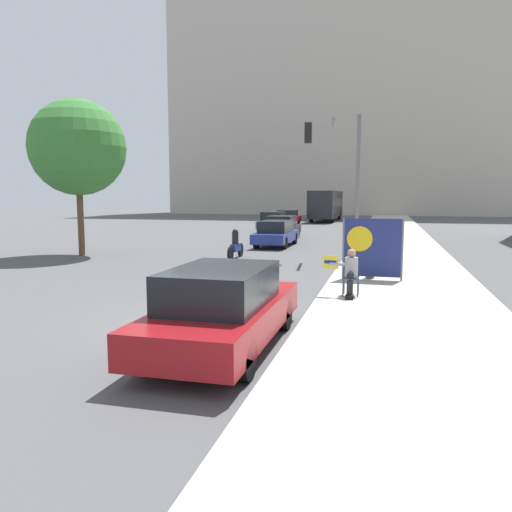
% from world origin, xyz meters
% --- Properties ---
extents(ground_plane, '(160.00, 160.00, 0.00)m').
position_xyz_m(ground_plane, '(0.00, 0.00, 0.00)').
color(ground_plane, '#4F4F51').
extents(sidewalk_curb, '(4.43, 90.00, 0.14)m').
position_xyz_m(sidewalk_curb, '(4.29, 15.00, 0.07)').
color(sidewalk_curb, '#B7B2A8').
rests_on(sidewalk_curb, ground_plane).
extents(building_backdrop_far, '(52.00, 12.00, 38.15)m').
position_xyz_m(building_backdrop_far, '(-2.00, 66.30, 19.08)').
color(building_backdrop_far, '#BCB2A3').
rests_on(building_backdrop_far, ground_plane).
extents(seated_protester, '(0.93, 0.77, 1.22)m').
position_xyz_m(seated_protester, '(2.89, 3.01, 0.80)').
color(seated_protester, '#474C56').
rests_on(seated_protester, sidewalk_curb).
extents(jogger_on_sidewalk, '(0.34, 0.34, 1.83)m').
position_xyz_m(jogger_on_sidewalk, '(3.30, 6.02, 1.08)').
color(jogger_on_sidewalk, '#756651').
rests_on(jogger_on_sidewalk, sidewalk_curb).
extents(protest_banner, '(1.82, 0.06, 1.88)m').
position_xyz_m(protest_banner, '(3.35, 5.72, 1.14)').
color(protest_banner, slate).
rests_on(protest_banner, sidewalk_curb).
extents(traffic_light_pole, '(2.33, 2.10, 5.93)m').
position_xyz_m(traffic_light_pole, '(1.78, 11.64, 4.07)').
color(traffic_light_pole, slate).
rests_on(traffic_light_pole, sidewalk_curb).
extents(parked_car_curbside, '(1.82, 4.73, 1.48)m').
position_xyz_m(parked_car_curbside, '(0.99, -1.62, 0.74)').
color(parked_car_curbside, maroon).
rests_on(parked_car_curbside, ground_plane).
extents(car_on_road_nearest, '(1.70, 4.70, 1.39)m').
position_xyz_m(car_on_road_nearest, '(-1.97, 16.38, 0.70)').
color(car_on_road_nearest, navy).
rests_on(car_on_road_nearest, ground_plane).
extents(car_on_road_midblock, '(1.86, 4.26, 1.44)m').
position_xyz_m(car_on_road_midblock, '(-2.75, 21.51, 0.72)').
color(car_on_road_midblock, black).
rests_on(car_on_road_midblock, ground_plane).
extents(car_on_road_distant, '(1.76, 4.22, 1.51)m').
position_xyz_m(car_on_road_distant, '(-4.51, 27.14, 0.75)').
color(car_on_road_distant, '#565B60').
rests_on(car_on_road_distant, ground_plane).
extents(car_on_road_far_lane, '(1.87, 4.61, 1.37)m').
position_xyz_m(car_on_road_far_lane, '(-5.33, 36.97, 0.69)').
color(car_on_road_far_lane, maroon).
rests_on(car_on_road_far_lane, ground_plane).
extents(city_bus_on_road, '(2.49, 11.67, 3.21)m').
position_xyz_m(city_bus_on_road, '(-2.53, 44.34, 1.85)').
color(city_bus_on_road, '#232328').
rests_on(city_bus_on_road, ground_plane).
extents(motorcycle_on_road, '(0.28, 2.10, 1.29)m').
position_xyz_m(motorcycle_on_road, '(-2.54, 10.72, 0.55)').
color(motorcycle_on_road, navy).
rests_on(motorcycle_on_road, ground_plane).
extents(street_tree_near_curb, '(4.26, 4.26, 6.98)m').
position_xyz_m(street_tree_near_curb, '(-9.70, 10.10, 4.84)').
color(street_tree_near_curb, brown).
rests_on(street_tree_near_curb, ground_plane).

